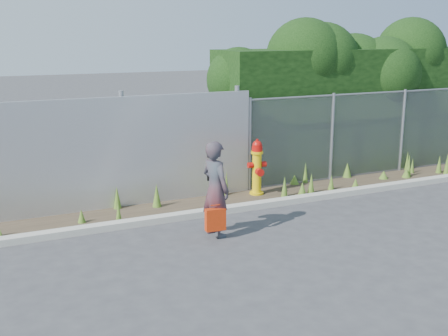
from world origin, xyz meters
name	(u,v)px	position (x,y,z in m)	size (l,w,h in m)	color
ground	(276,243)	(0.00, 0.00, 0.00)	(80.00, 80.00, 0.00)	#3A3A3D
curb	(229,209)	(0.00, 1.80, 0.06)	(16.00, 0.22, 0.12)	#ACA99C
weed_strip	(232,196)	(0.34, 2.40, 0.13)	(16.00, 1.29, 0.55)	#3F3224
corrugated_fence	(43,160)	(-3.25, 3.01, 1.10)	(8.50, 0.21, 2.30)	#ABACB2
chainlink_fence	(368,134)	(4.25, 3.00, 1.03)	(6.50, 0.07, 2.05)	gray
hedge	(349,86)	(4.41, 4.04, 2.08)	(7.56, 2.27, 3.79)	black
fire_hydrant	(257,168)	(1.04, 2.62, 0.59)	(0.41, 0.36, 1.22)	yellow
woman	(215,189)	(-0.76, 0.76, 0.82)	(0.60, 0.39, 1.65)	#0D4D58
red_tote_bag	(215,219)	(-0.85, 0.55, 0.36)	(0.34, 0.13, 0.45)	#AD2B09
black_shoulder_bag	(214,175)	(-0.68, 1.00, 1.00)	(0.23, 0.09, 0.17)	black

